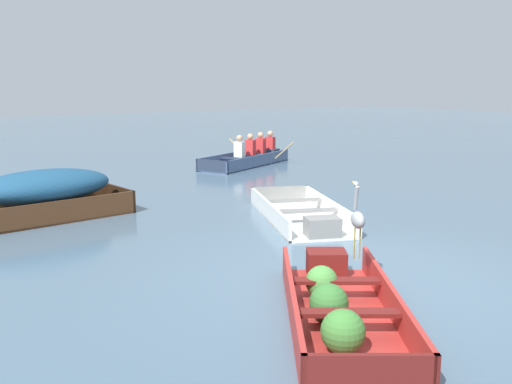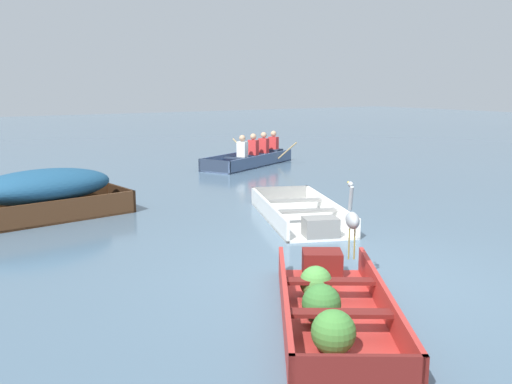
# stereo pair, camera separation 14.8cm
# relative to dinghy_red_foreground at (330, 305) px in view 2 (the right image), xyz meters

# --- Properties ---
(ground_plane) EXTENTS (80.00, 80.00, 0.00)m
(ground_plane) POSITION_rel_dinghy_red_foreground_xyz_m (1.00, 0.77, -0.16)
(ground_plane) COLOR slate
(dinghy_red_foreground) EXTENTS (2.48, 2.99, 0.43)m
(dinghy_red_foreground) POSITION_rel_dinghy_red_foreground_xyz_m (0.00, 0.00, 0.00)
(dinghy_red_foreground) COLOR #AD2D28
(dinghy_red_foreground) RESTS_ON ground
(skiff_white_near_moored) EXTENTS (2.17, 3.14, 0.33)m
(skiff_white_near_moored) POSITION_rel_dinghy_red_foreground_xyz_m (2.29, 3.49, -0.04)
(skiff_white_near_moored) COLOR white
(skiff_white_near_moored) RESTS_ON ground
(skiff_dark_varnish_mid_moored) EXTENTS (3.06, 1.45, 0.88)m
(skiff_dark_varnish_mid_moored) POSITION_rel_dinghy_red_foreground_xyz_m (-1.40, 6.06, 0.35)
(skiff_dark_varnish_mid_moored) COLOR #4C2D19
(skiff_dark_varnish_mid_moored) RESTS_ON ground
(rowboat_slate_blue_with_crew) EXTENTS (3.47, 2.59, 0.91)m
(rowboat_slate_blue_with_crew) POSITION_rel_dinghy_red_foreground_xyz_m (5.38, 9.88, 0.08)
(rowboat_slate_blue_with_crew) COLOR #475B7F
(rowboat_slate_blue_with_crew) RESTS_ON ground
(heron_on_dinghy) EXTENTS (0.30, 0.43, 0.84)m
(heron_on_dinghy) POSITION_rel_dinghy_red_foreground_xyz_m (0.61, 0.38, 0.74)
(heron_on_dinghy) COLOR olive
(heron_on_dinghy) RESTS_ON dinghy_red_foreground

